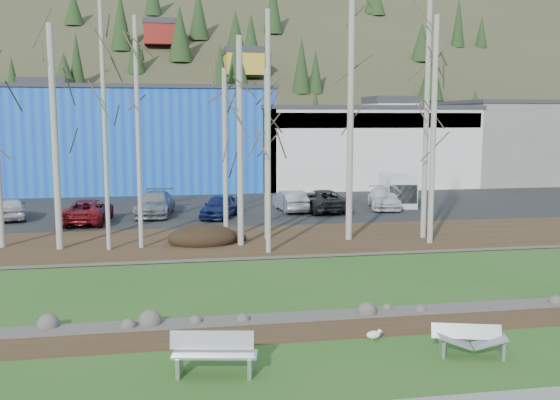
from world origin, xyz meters
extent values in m
plane|color=#28571B|center=(0.00, 0.00, 0.00)|extent=(200.00, 200.00, 0.00)
cube|color=#382616|center=(0.00, 2.10, 0.01)|extent=(80.00, 1.80, 0.03)
cube|color=#382616|center=(0.00, 14.50, 0.07)|extent=(80.00, 7.00, 0.15)
cube|color=black|center=(0.00, 25.00, 0.07)|extent=(80.00, 14.00, 0.14)
cube|color=blue|center=(-6.00, 39.00, 4.00)|extent=(20.00, 12.00, 8.00)
cube|color=#333338|center=(-6.00, 39.00, 8.15)|extent=(20.40, 12.24, 0.30)
cube|color=silver|center=(12.00, 39.00, 3.25)|extent=(18.00, 12.00, 6.50)
cube|color=#333338|center=(12.00, 39.00, 6.65)|extent=(18.36, 12.24, 0.30)
cube|color=navy|center=(12.00, 33.10, 5.60)|extent=(17.64, 0.20, 1.20)
cube|color=slate|center=(28.00, 39.00, 3.50)|extent=(14.00, 12.00, 7.00)
cube|color=#333338|center=(28.00, 39.00, 7.15)|extent=(14.28, 12.24, 0.30)
cube|color=silver|center=(-3.89, -0.36, 0.24)|extent=(0.19, 0.60, 0.48)
cube|color=silver|center=(-2.29, -0.65, 0.24)|extent=(0.19, 0.60, 0.48)
cube|color=silver|center=(-3.13, -0.27, 0.76)|extent=(1.94, 0.47, 0.44)
cube|color=silver|center=(-3.09, -0.51, 0.49)|extent=(2.02, 0.88, 0.05)
cube|color=silver|center=(2.58, -0.27, 0.21)|extent=(0.22, 0.53, 0.42)
cube|color=silver|center=(3.96, -0.66, 0.21)|extent=(0.22, 0.53, 0.42)
cube|color=silver|center=(3.21, -0.26, 0.57)|extent=(1.70, 0.65, 0.37)
cube|color=#A2A5A7|center=(2.86, -0.35, 0.38)|extent=(0.93, 0.68, 0.31)
cube|color=#A2A5A7|center=(3.68, -0.58, 0.38)|extent=(0.93, 0.68, 0.31)
cylinder|color=gold|center=(1.18, 0.94, 0.05)|extent=(0.01, 0.01, 0.11)
cylinder|color=gold|center=(1.18, 1.00, 0.05)|extent=(0.01, 0.01, 0.11)
ellipsoid|color=white|center=(1.21, 0.97, 0.17)|extent=(0.38, 0.21, 0.21)
cube|color=gray|center=(1.21, 0.97, 0.21)|extent=(0.25, 0.15, 0.02)
sphere|color=white|center=(1.36, 0.93, 0.27)|extent=(0.12, 0.12, 0.12)
cone|color=gold|center=(1.44, 0.92, 0.27)|extent=(0.07, 0.04, 0.03)
ellipsoid|color=black|center=(-2.63, 13.98, 0.46)|extent=(3.20, 2.26, 0.63)
cylinder|color=beige|center=(-6.73, 13.28, 5.52)|extent=(0.19, 0.19, 10.73)
cylinder|color=beige|center=(-8.87, 13.82, 4.97)|extent=(0.28, 0.28, 9.65)
cylinder|color=beige|center=(-5.36, 13.49, 5.15)|extent=(0.20, 0.20, 10.00)
cylinder|color=beige|center=(-0.95, 13.30, 4.77)|extent=(0.27, 0.27, 9.24)
cylinder|color=beige|center=(-1.51, 14.50, 4.12)|extent=(0.22, 0.22, 7.93)
cylinder|color=beige|center=(0.04, 11.53, 5.20)|extent=(0.21, 0.21, 10.09)
cylinder|color=beige|center=(4.21, 13.69, 6.08)|extent=(0.29, 0.29, 11.87)
cylinder|color=beige|center=(7.66, 12.27, 5.24)|extent=(0.26, 0.26, 10.19)
cylinder|color=beige|center=(7.87, 13.59, 6.60)|extent=(0.25, 0.25, 12.89)
cylinder|color=beige|center=(0.43, 14.50, 4.12)|extent=(0.22, 0.22, 7.93)
imported|color=silver|center=(-12.96, 22.61, 0.79)|extent=(2.42, 4.08, 1.30)
imported|color=maroon|center=(-8.51, 20.63, 0.79)|extent=(2.52, 4.86, 1.31)
imported|color=gray|center=(-4.99, 22.64, 0.83)|extent=(2.49, 4.98, 1.39)
imported|color=navy|center=(-1.28, 21.21, 0.79)|extent=(2.85, 4.10, 1.30)
imported|color=silver|center=(3.17, 22.93, 0.79)|extent=(1.66, 4.03, 1.30)
imported|color=#252527|center=(5.07, 22.54, 0.81)|extent=(2.48, 4.95, 1.35)
imported|color=white|center=(9.21, 23.07, 0.78)|extent=(2.69, 4.66, 1.27)
cube|color=white|center=(10.63, 24.49, 1.10)|extent=(2.61, 4.64, 1.92)
cube|color=black|center=(10.31, 22.79, 1.10)|extent=(1.87, 1.22, 1.19)
camera|label=1|loc=(-3.96, -14.25, 5.91)|focal=40.00mm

